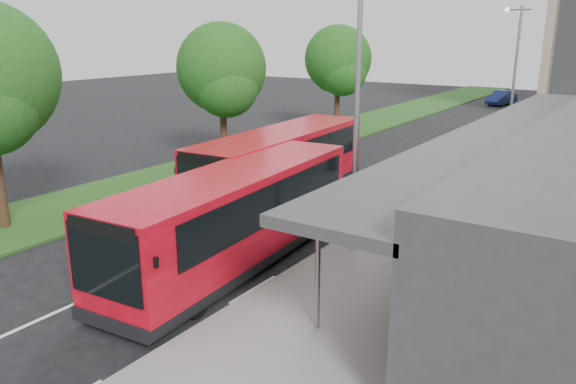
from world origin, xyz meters
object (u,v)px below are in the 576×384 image
bollard (502,148)px  tree_far (338,64)px  bus_main (236,217)px  bus_second (282,165)px  tree_mid (222,74)px  litter_bin (484,178)px  lamp_post_near (355,102)px  car_near (528,105)px  car_far (502,98)px  lamp_post_far (514,68)px

bollard → tree_far: bearing=165.8°
bus_main → bus_second: size_ratio=0.99×
tree_far → bus_main: bearing=-68.1°
tree_mid → litter_bin: size_ratio=7.72×
tree_mid → lamp_post_near: bearing=-32.4°
litter_bin → bollard: (-0.91, 6.77, 0.09)m
tree_far → car_near: bearing=64.3°
tree_far → lamp_post_near: (11.13, -19.05, 0.05)m
bus_second → bollard: bus_second is taller
tree_far → car_far: 23.23m
lamp_post_near → litter_bin: size_ratio=8.53×
bus_main → bollard: (3.01, 18.92, -0.76)m
tree_mid → lamp_post_far: size_ratio=0.91×
bus_main → car_far: (-3.17, 44.09, -0.79)m
tree_far → litter_bin: 16.55m
lamp_post_far → bus_second: size_ratio=0.77×
litter_bin → tree_mid: bearing=-170.0°
car_far → bollard: bearing=-66.0°
bus_second → lamp_post_far: bearing=69.9°
lamp_post_near → bus_main: lamp_post_near is taller
lamp_post_near → bollard: (0.69, 16.06, -4.01)m
tree_far → bus_main: 23.83m
tree_far → car_far: size_ratio=1.76×
lamp_post_near → car_near: bearing=93.6°
litter_bin → bollard: 6.83m
lamp_post_far → bus_second: 17.66m
bollard → car_far: bearing=103.8°
tree_mid → bus_main: tree_mid is taller
tree_mid → litter_bin: 13.55m
lamp_post_far → bus_main: (-2.32, -22.86, -3.25)m
bus_main → car_far: 44.21m
tree_mid → car_near: size_ratio=2.18×
tree_mid → car_near: tree_mid is taller
bollard → car_far: 25.93m
bus_second → car_near: bus_second is taller
bus_second → litter_bin: bearing=38.6°
car_far → lamp_post_far: bearing=-65.3°
car_near → lamp_post_far: bearing=-105.7°
lamp_post_far → lamp_post_near: bearing=-90.0°
lamp_post_near → bus_second: 6.80m
lamp_post_near → litter_bin: 10.28m
bus_main → lamp_post_far: bearing=79.8°
tree_mid → bus_second: tree_mid is taller
tree_far → bus_second: bearing=-68.5°
car_near → car_far: size_ratio=0.81×
litter_bin → car_near: size_ratio=0.28×
bus_second → tree_mid: bearing=145.7°
lamp_post_far → bus_second: bearing=-106.5°
lamp_post_far → car_near: 18.03m
bus_main → tree_mid: bearing=127.2°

